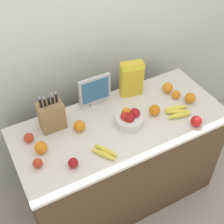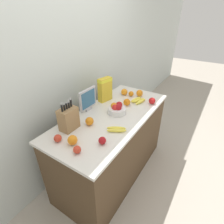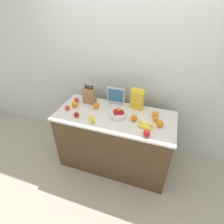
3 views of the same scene
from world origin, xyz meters
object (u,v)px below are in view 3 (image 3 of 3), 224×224
object	(u,v)px
apple_middle	(147,133)
knife_block	(90,96)
orange_mid_right	(160,124)
small_monitor	(116,96)
banana_bunch_right	(92,119)
orange_front_left	(156,119)
cereal_box	(137,98)
orange_by_cereal	(134,118)
apple_near_bananas	(67,108)
orange_front_center	(96,106)
apple_front	(76,100)
orange_back_center	(155,114)
orange_mid_left	(75,104)
banana_bunch_left	(145,125)
fruit_bowl	(118,114)
apple_rightmost	(76,115)

from	to	relation	value
apple_middle	knife_block	bearing A→B (deg)	152.59
orange_mid_right	small_monitor	bearing A→B (deg)	153.51
banana_bunch_right	apple_middle	bearing A→B (deg)	-6.08
orange_front_left	apple_middle	bearing A→B (deg)	-100.67
cereal_box	apple_middle	size ratio (longest dim) A/B	3.63
orange_mid_right	orange_by_cereal	world-z (taller)	orange_mid_right
apple_near_bananas	orange_front_center	xyz separation A→B (m)	(0.37, 0.17, 0.01)
cereal_box	apple_front	world-z (taller)	cereal_box
apple_near_bananas	small_monitor	bearing A→B (deg)	31.91
apple_near_bananas	orange_front_center	bearing A→B (deg)	24.80
cereal_box	orange_front_center	distance (m)	0.58
knife_block	apple_near_bananas	world-z (taller)	knife_block
apple_near_bananas	orange_back_center	world-z (taller)	orange_back_center
orange_by_cereal	orange_back_center	bearing A→B (deg)	35.31
orange_back_center	cereal_box	bearing A→B (deg)	155.60
apple_front	orange_mid_left	xyz separation A→B (m)	(0.05, -0.13, 0.01)
knife_block	orange_front_center	distance (m)	0.21
apple_middle	orange_mid_left	distance (m)	1.12
small_monitor	orange_mid_right	world-z (taller)	small_monitor
banana_bunch_left	orange_mid_left	distance (m)	1.04
orange_mid_left	knife_block	bearing A→B (deg)	50.86
cereal_box	orange_mid_right	size ratio (longest dim) A/B	3.44
small_monitor	orange_front_center	xyz separation A→B (m)	(-0.22, -0.20, -0.10)
fruit_bowl	banana_bunch_right	distance (m)	0.34
fruit_bowl	orange_by_cereal	bearing A→B (deg)	-1.71
orange_by_cereal	cereal_box	bearing A→B (deg)	95.91
cereal_box	orange_mid_left	world-z (taller)	cereal_box
orange_by_cereal	orange_mid_right	bearing A→B (deg)	-3.14
knife_block	apple_middle	bearing A→B (deg)	-27.41
fruit_bowl	orange_by_cereal	xyz separation A→B (m)	(0.22, -0.01, -0.01)
orange_front_center	orange_front_left	xyz separation A→B (m)	(0.83, -0.04, -0.01)
apple_middle	orange_by_cereal	world-z (taller)	orange_by_cereal
fruit_bowl	orange_by_cereal	distance (m)	0.22
orange_mid_right	banana_bunch_right	bearing A→B (deg)	-169.92
orange_front_left	orange_by_cereal	bearing A→B (deg)	-163.63
apple_front	cereal_box	bearing A→B (deg)	7.14
orange_back_center	orange_mid_left	bearing A→B (deg)	-173.82
cereal_box	orange_back_center	size ratio (longest dim) A/B	3.40
banana_bunch_right	orange_front_left	xyz separation A→B (m)	(0.77, 0.24, 0.02)
banana_bunch_right	orange_front_center	distance (m)	0.29
apple_rightmost	apple_front	xyz separation A→B (m)	(-0.19, 0.35, 0.00)
small_monitor	orange_front_center	size ratio (longest dim) A/B	3.09
apple_middle	apple_front	size ratio (longest dim) A/B	1.18
banana_bunch_right	orange_by_cereal	size ratio (longest dim) A/B	2.37
knife_block	apple_front	size ratio (longest dim) A/B	4.61
small_monitor	orange_back_center	size ratio (longest dim) A/B	2.99
banana_bunch_left	orange_mid_left	size ratio (longest dim) A/B	2.56
apple_rightmost	orange_by_cereal	size ratio (longest dim) A/B	0.80
banana_bunch_right	cereal_box	bearing A→B (deg)	43.94
knife_block	apple_rightmost	xyz separation A→B (m)	(-0.01, -0.40, -0.08)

